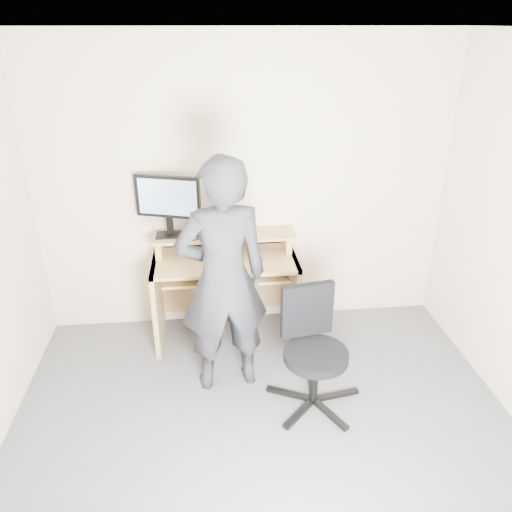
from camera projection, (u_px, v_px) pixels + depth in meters
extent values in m
plane|color=#59595E|center=(270.00, 461.00, 3.17)|extent=(3.50, 3.50, 0.00)
cube|color=beige|center=(245.00, 189.00, 4.21)|extent=(3.50, 0.02, 2.50)
cube|color=white|center=(278.00, 29.00, 2.10)|extent=(3.50, 3.50, 0.02)
cube|color=tan|center=(158.00, 301.00, 4.24)|extent=(0.04, 0.60, 0.75)
cube|color=tan|center=(292.00, 294.00, 4.35)|extent=(0.04, 0.60, 0.75)
cube|color=tan|center=(225.00, 260.00, 4.14)|extent=(1.20, 0.60, 0.03)
cube|color=tan|center=(226.00, 275.00, 4.11)|extent=(1.02, 0.38, 0.02)
cube|color=tan|center=(159.00, 246.00, 4.18)|extent=(0.05, 0.28, 0.15)
cube|color=tan|center=(287.00, 240.00, 4.28)|extent=(0.05, 0.28, 0.15)
cube|color=tan|center=(223.00, 235.00, 4.20)|extent=(1.20, 0.30, 0.02)
cube|color=tan|center=(224.00, 277.00, 4.53)|extent=(1.20, 0.03, 0.65)
cube|color=black|center=(171.00, 235.00, 4.16)|extent=(0.24, 0.15, 0.02)
cube|color=black|center=(170.00, 224.00, 4.14)|extent=(0.05, 0.04, 0.15)
cube|color=black|center=(168.00, 197.00, 4.01)|extent=(0.53, 0.20, 0.35)
cube|color=#7DA6D8|center=(167.00, 198.00, 3.99)|extent=(0.47, 0.15, 0.29)
cube|color=black|center=(206.00, 223.00, 4.15)|extent=(0.09, 0.14, 0.20)
cylinder|color=silver|center=(235.00, 223.00, 4.16)|extent=(0.11, 0.11, 0.20)
cube|color=black|center=(241.00, 233.00, 4.21)|extent=(0.11, 0.14, 0.01)
cube|color=black|center=(182.00, 238.00, 4.08)|extent=(0.06, 0.05, 0.03)
torus|color=silver|center=(206.00, 230.00, 4.25)|extent=(0.20, 0.20, 0.06)
cube|color=black|center=(230.00, 272.00, 4.09)|extent=(0.49, 0.30, 0.03)
ellipsoid|color=black|center=(257.00, 260.00, 4.06)|extent=(0.11, 0.09, 0.04)
cube|color=black|center=(336.00, 395.00, 3.67)|extent=(0.35, 0.10, 0.03)
cube|color=black|center=(312.00, 383.00, 3.79)|extent=(0.09, 0.35, 0.03)
cube|color=black|center=(289.00, 394.00, 3.69)|extent=(0.33, 0.19, 0.03)
cube|color=black|center=(299.00, 414.00, 3.50)|extent=(0.27, 0.28, 0.03)
cube|color=black|center=(330.00, 414.00, 3.49)|extent=(0.20, 0.33, 0.03)
cylinder|color=black|center=(315.00, 379.00, 3.55)|extent=(0.05, 0.05, 0.36)
cylinder|color=black|center=(316.00, 356.00, 3.46)|extent=(0.45, 0.45, 0.06)
cube|color=black|center=(307.00, 310.00, 3.53)|extent=(0.39, 0.12, 0.41)
imported|color=black|center=(223.00, 279.00, 3.50)|extent=(0.71, 0.53, 1.78)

